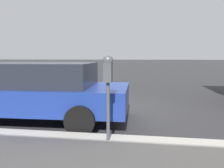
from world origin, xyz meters
TOP-DOWN VIEW (x-y plane):
  - ground_plane at (0.00, 0.00)m, footprint 220.00×220.00m
  - parking_meter at (-2.50, -0.61)m, footprint 0.21×0.19m
  - car_blue at (-1.10, 1.53)m, footprint 2.25×4.93m

SIDE VIEW (x-z plane):
  - ground_plane at x=0.00m, z-range 0.00..0.00m
  - car_blue at x=-1.10m, z-range 0.04..1.51m
  - parking_meter at x=-2.50m, z-range 0.54..2.05m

